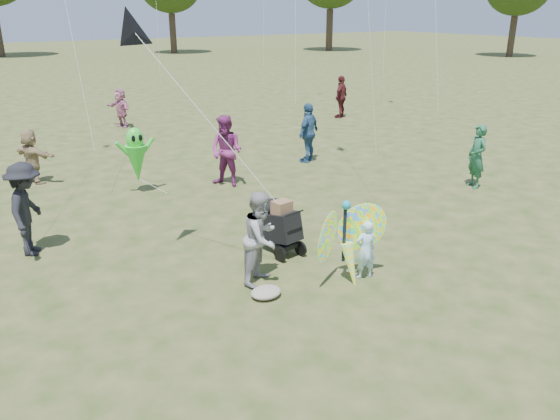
% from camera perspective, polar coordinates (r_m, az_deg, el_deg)
% --- Properties ---
extents(ground, '(160.00, 160.00, 0.00)m').
position_cam_1_polar(ground, '(9.39, 6.10, -8.77)').
color(ground, '#51592B').
rests_on(ground, ground).
extents(child_girl, '(0.45, 0.34, 1.09)m').
position_cam_1_polar(child_girl, '(9.76, 8.92, -4.12)').
color(child_girl, '#B3E1FD').
rests_on(child_girl, ground).
extents(adult_man, '(1.02, 0.96, 1.66)m').
position_cam_1_polar(adult_man, '(9.42, -1.94, -2.91)').
color(adult_man, '#959399').
rests_on(adult_man, ground).
extents(grey_bag, '(0.53, 0.44, 0.17)m').
position_cam_1_polar(grey_bag, '(9.23, -1.47, -8.59)').
color(grey_bag, gray).
rests_on(grey_bag, ground).
extents(crowd_b, '(1.11, 1.37, 1.85)m').
position_cam_1_polar(crowd_b, '(11.54, -24.93, 0.08)').
color(crowd_b, black).
rests_on(crowd_b, ground).
extents(crowd_c, '(1.17, 0.89, 1.84)m').
position_cam_1_polar(crowd_c, '(17.06, 3.00, 8.07)').
color(crowd_c, '#2D547C').
rests_on(crowd_c, ground).
extents(crowd_d, '(1.07, 1.43, 1.50)m').
position_cam_1_polar(crowd_d, '(16.37, -24.52, 5.11)').
color(crowd_d, '#9E8661').
rests_on(crowd_d, ground).
extents(crowd_e, '(1.10, 1.17, 1.91)m').
position_cam_1_polar(crowd_e, '(14.71, -5.61, 6.13)').
color(crowd_e, '#7E2A68').
rests_on(crowd_e, ground).
extents(crowd_f, '(0.59, 0.72, 1.69)m').
position_cam_1_polar(crowd_f, '(15.44, 19.88, 5.28)').
color(crowd_f, '#225B3D').
rests_on(crowd_f, ground).
extents(crowd_h, '(1.15, 0.90, 1.81)m').
position_cam_1_polar(crowd_h, '(24.39, 6.40, 11.68)').
color(crowd_h, '#4C191D').
rests_on(crowd_h, ground).
extents(crowd_j, '(0.82, 1.50, 1.54)m').
position_cam_1_polar(crowd_j, '(23.18, -16.31, 10.21)').
color(crowd_j, '#C16E93').
rests_on(crowd_j, ground).
extents(jogging_stroller, '(0.60, 1.09, 1.09)m').
position_cam_1_polar(jogging_stroller, '(10.65, -0.09, -1.33)').
color(jogging_stroller, black).
rests_on(jogging_stroller, ground).
extents(butterfly_kite, '(1.74, 0.75, 1.71)m').
position_cam_1_polar(butterfly_kite, '(9.50, 7.02, -3.38)').
color(butterfly_kite, '#FA2763').
rests_on(butterfly_kite, ground).
extents(delta_kite_rig, '(2.23, 1.85, 3.26)m').
position_cam_1_polar(delta_kite_rig, '(9.55, -14.84, 17.36)').
color(delta_kite_rig, black).
rests_on(delta_kite_rig, ground).
extents(alien_kite, '(1.12, 0.69, 1.74)m').
position_cam_1_polar(alien_kite, '(14.45, -14.77, 5.35)').
color(alien_kite, green).
rests_on(alien_kite, ground).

